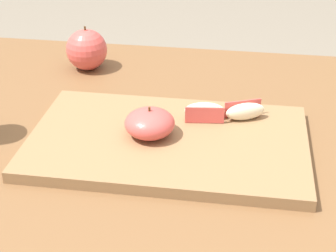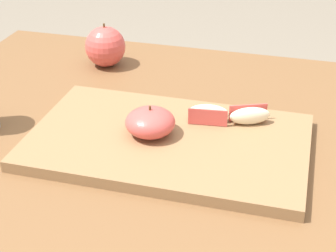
{
  "view_description": "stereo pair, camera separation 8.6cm",
  "coord_description": "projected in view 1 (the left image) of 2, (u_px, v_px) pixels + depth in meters",
  "views": [
    {
      "loc": [
        0.04,
        -0.79,
        1.24
      ],
      "look_at": [
        -0.07,
        -0.05,
        0.81
      ],
      "focal_mm": 57.52,
      "sensor_mm": 36.0,
      "label": 1
    },
    {
      "loc": [
        0.13,
        -0.77,
        1.24
      ],
      "look_at": [
        -0.07,
        -0.05,
        0.81
      ],
      "focal_mm": 57.52,
      "sensor_mm": 36.0,
      "label": 2
    }
  ],
  "objects": [
    {
      "name": "apple_wedge_middle",
      "position": [
        205.0,
        111.0,
        0.91
      ],
      "size": [
        0.07,
        0.03,
        0.03
      ],
      "color": "beige",
      "rests_on": "cutting_board"
    },
    {
      "name": "cutting_board",
      "position": [
        168.0,
        142.0,
        0.87
      ],
      "size": [
        0.45,
        0.28,
        0.02
      ],
      "color": "olive",
      "rests_on": "dining_table"
    },
    {
      "name": "whole_apple_pink_lady",
      "position": [
        87.0,
        50.0,
        1.13
      ],
      "size": [
        0.09,
        0.09,
        0.09
      ],
      "color": "#D14C47",
      "rests_on": "dining_table"
    },
    {
      "name": "apple_half_skin_up",
      "position": [
        150.0,
        123.0,
        0.86
      ],
      "size": [
        0.08,
        0.08,
        0.05
      ],
      "color": "#D14C47",
      "rests_on": "cutting_board"
    },
    {
      "name": "apple_wedge_near_knife",
      "position": [
        245.0,
        111.0,
        0.91
      ],
      "size": [
        0.07,
        0.05,
        0.03
      ],
      "color": "beige",
      "rests_on": "cutting_board"
    },
    {
      "name": "dining_table",
      "position": [
        211.0,
        192.0,
        0.98
      ],
      "size": [
        1.17,
        0.76,
        0.77
      ],
      "color": "brown",
      "rests_on": "ground_plane"
    }
  ]
}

